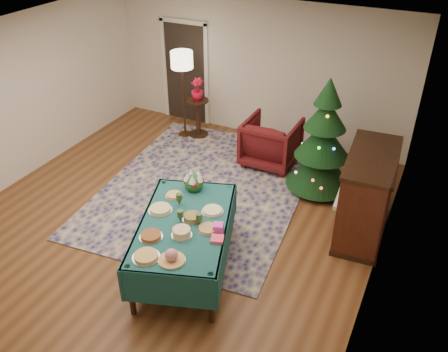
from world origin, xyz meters
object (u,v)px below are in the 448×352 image
at_px(potted_plant, 197,94).
at_px(christmas_tree, 323,142).
at_px(armchair, 271,140).
at_px(floor_lamp, 182,65).
at_px(buffet_table, 185,231).
at_px(side_table, 198,118).
at_px(gift_box, 218,228).
at_px(piano, 366,196).

xyz_separation_m(potted_plant, christmas_tree, (2.77, -0.86, -0.02)).
bearing_deg(armchair, christmas_tree, 157.24).
bearing_deg(potted_plant, floor_lamp, -155.90).
relative_size(buffet_table, floor_lamp, 1.27).
bearing_deg(side_table, gift_box, -57.68).
bearing_deg(floor_lamp, side_table, 24.10).
height_order(side_table, potted_plant, potted_plant).
distance_m(floor_lamp, potted_plant, 0.64).
bearing_deg(floor_lamp, piano, -21.95).
bearing_deg(christmas_tree, gift_box, -102.20).
bearing_deg(potted_plant, armchair, -13.44).
relative_size(armchair, christmas_tree, 0.48).
distance_m(buffet_table, potted_plant, 3.92).
distance_m(buffet_table, floor_lamp, 4.03).
height_order(buffet_table, potted_plant, potted_plant).
height_order(armchair, floor_lamp, floor_lamp).
xyz_separation_m(floor_lamp, potted_plant, (0.25, 0.11, -0.57)).
bearing_deg(piano, floor_lamp, 158.05).
bearing_deg(christmas_tree, floor_lamp, 166.10).
bearing_deg(armchair, floor_lamp, -8.14).
relative_size(armchair, potted_plant, 2.18).
bearing_deg(armchair, side_table, -12.93).
relative_size(floor_lamp, christmas_tree, 0.88).
height_order(gift_box, side_table, gift_box).
bearing_deg(buffet_table, potted_plant, 116.25).
height_order(armchair, christmas_tree, christmas_tree).
relative_size(side_table, christmas_tree, 0.40).
bearing_deg(floor_lamp, armchair, -8.65).
xyz_separation_m(buffet_table, armchair, (-0.00, 3.10, -0.13)).
distance_m(armchair, christmas_tree, 1.20).
height_order(floor_lamp, piano, floor_lamp).
bearing_deg(side_table, potted_plant, 0.00).
bearing_deg(armchair, piano, 147.08).
xyz_separation_m(gift_box, floor_lamp, (-2.45, 3.36, 0.67)).
height_order(side_table, christmas_tree, christmas_tree).
bearing_deg(piano, christmas_tree, 137.24).
relative_size(christmas_tree, piano, 1.29).
height_order(potted_plant, piano, piano).
xyz_separation_m(side_table, potted_plant, (0.00, 0.00, 0.52)).
bearing_deg(buffet_table, christmas_tree, 68.68).
bearing_deg(christmas_tree, armchair, 156.73).
height_order(buffet_table, piano, piano).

